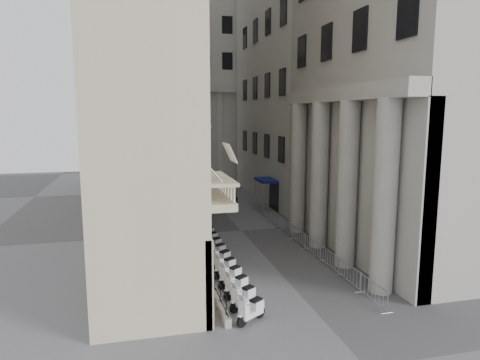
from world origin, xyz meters
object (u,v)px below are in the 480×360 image
(street_lamp, at_px, (186,165))
(pedestrian_b, at_px, (235,201))
(security_tent, at_px, (201,176))
(scooter_0, at_px, (251,322))
(pedestrian_a, at_px, (221,195))
(info_kiosk, at_px, (186,219))

(street_lamp, distance_m, pedestrian_b, 7.39)
(street_lamp, xyz_separation_m, pedestrian_b, (5.03, 3.55, -4.08))
(security_tent, relative_size, pedestrian_b, 2.66)
(scooter_0, distance_m, pedestrian_b, 22.63)
(street_lamp, bearing_deg, pedestrian_b, 38.94)
(scooter_0, height_order, pedestrian_a, pedestrian_a)
(street_lamp, height_order, info_kiosk, street_lamp)
(street_lamp, relative_size, pedestrian_b, 4.86)
(scooter_0, bearing_deg, info_kiosk, -29.16)
(street_lamp, bearing_deg, scooter_0, -84.15)
(pedestrian_a, bearing_deg, info_kiosk, 65.66)
(info_kiosk, bearing_deg, scooter_0, -97.11)
(security_tent, distance_m, pedestrian_a, 3.31)
(security_tent, distance_m, street_lamp, 6.99)
(info_kiosk, bearing_deg, street_lamp, 70.84)
(info_kiosk, distance_m, pedestrian_a, 10.60)
(street_lamp, bearing_deg, info_kiosk, -94.82)
(street_lamp, xyz_separation_m, info_kiosk, (-0.32, -2.12, -4.13))
(info_kiosk, xyz_separation_m, pedestrian_b, (5.35, 5.67, 0.05))
(scooter_0, relative_size, security_tent, 0.33)
(pedestrian_a, bearing_deg, scooter_0, 83.96)
(info_kiosk, xyz_separation_m, pedestrian_a, (4.72, 9.50, -0.02))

